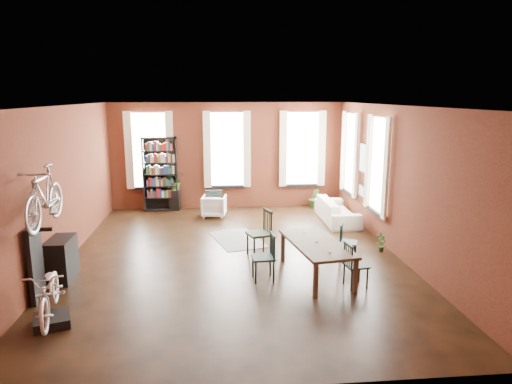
{
  "coord_description": "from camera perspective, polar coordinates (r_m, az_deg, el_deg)",
  "views": [
    {
      "loc": [
        -0.41,
        -9.28,
        3.41
      ],
      "look_at": [
        0.52,
        0.6,
        1.29
      ],
      "focal_mm": 32.0,
      "sensor_mm": 36.0,
      "label": 1
    }
  ],
  "objects": [
    {
      "name": "dining_chair_a",
      "position": [
        8.58,
        0.91,
        -8.16
      ],
      "size": [
        0.44,
        0.44,
        0.89
      ],
      "primitive_type": "cube",
      "rotation": [
        0.0,
        0.0,
        -1.51
      ],
      "color": "#162F31",
      "rests_on": "ground"
    },
    {
      "name": "bookshelf",
      "position": [
        13.87,
        -11.87,
        2.19
      ],
      "size": [
        1.0,
        0.32,
        2.2
      ],
      "primitive_type": "cube",
      "color": "black",
      "rests_on": "ground"
    },
    {
      "name": "room",
      "position": [
        10.0,
        -1.54,
        4.72
      ],
      "size": [
        9.0,
        9.04,
        3.22
      ],
      "color": "black",
      "rests_on": "ground"
    },
    {
      "name": "plant_stand",
      "position": [
        13.98,
        -10.09,
        -0.97
      ],
      "size": [
        0.35,
        0.35,
        0.62
      ],
      "primitive_type": "cube",
      "rotation": [
        0.0,
        0.0,
        -0.16
      ],
      "color": "black",
      "rests_on": "ground"
    },
    {
      "name": "white_armchair",
      "position": [
        13.06,
        -5.27,
        -1.62
      ],
      "size": [
        0.74,
        0.7,
        0.67
      ],
      "primitive_type": "imported",
      "rotation": [
        0.0,
        0.0,
        3.0
      ],
      "color": "white",
      "rests_on": "ground"
    },
    {
      "name": "plant_small",
      "position": [
        10.57,
        15.35,
        -6.78
      ],
      "size": [
        0.29,
        0.46,
        0.15
      ],
      "primitive_type": "imported",
      "rotation": [
        0.0,
        0.0,
        0.16
      ],
      "color": "#2F6127",
      "rests_on": "ground"
    },
    {
      "name": "bicycle_hung",
      "position": [
        8.07,
        -25.13,
        1.78
      ],
      "size": [
        0.47,
        1.0,
        1.66
      ],
      "primitive_type": "imported",
      "color": "#A5A8AD",
      "rests_on": "bike_wall_rack"
    },
    {
      "name": "plant_by_sofa",
      "position": [
        14.16,
        7.24,
        -1.43
      ],
      "size": [
        0.38,
        0.62,
        0.27
      ],
      "primitive_type": "imported",
      "rotation": [
        0.0,
        0.0,
        -0.07
      ],
      "color": "#386327",
      "rests_on": "ground"
    },
    {
      "name": "dining_chair_c",
      "position": [
        8.5,
        12.39,
        -8.91
      ],
      "size": [
        0.43,
        0.43,
        0.82
      ],
      "primitive_type": "cube",
      "rotation": [
        0.0,
        0.0,
        1.73
      ],
      "color": "black",
      "rests_on": "ground"
    },
    {
      "name": "cream_sofa",
      "position": [
        12.71,
        10.14,
        -1.82
      ],
      "size": [
        0.61,
        2.08,
        0.81
      ],
      "primitive_type": "imported",
      "rotation": [
        0.0,
        0.0,
        1.57
      ],
      "color": "beige",
      "rests_on": "ground"
    },
    {
      "name": "bike_wall_rack",
      "position": [
        8.52,
        -25.84,
        -8.13
      ],
      "size": [
        0.16,
        0.6,
        1.3
      ],
      "primitive_type": "cube",
      "color": "black",
      "rests_on": "ground"
    },
    {
      "name": "plant_on_stand",
      "position": [
        13.88,
        -10.04,
        1.16
      ],
      "size": [
        0.63,
        0.67,
        0.44
      ],
      "primitive_type": "imported",
      "rotation": [
        0.0,
        0.0,
        0.25
      ],
      "color": "#285321",
      "rests_on": "plant_stand"
    },
    {
      "name": "dining_chair_d",
      "position": [
        9.78,
        11.47,
        -6.19
      ],
      "size": [
        0.47,
        0.47,
        0.78
      ],
      "primitive_type": "cube",
      "rotation": [
        0.0,
        0.0,
        1.19
      ],
      "color": "#1A373A",
      "rests_on": "ground"
    },
    {
      "name": "striped_rug",
      "position": [
        11.02,
        -2.32,
        -5.96
      ],
      "size": [
        1.4,
        1.81,
        0.01
      ],
      "primitive_type": "cube",
      "rotation": [
        0.0,
        0.0,
        0.28
      ],
      "color": "black",
      "rests_on": "ground"
    },
    {
      "name": "dining_chair_b",
      "position": [
        9.79,
        0.38,
        -5.22
      ],
      "size": [
        0.58,
        0.58,
        1.01
      ],
      "primitive_type": "cube",
      "rotation": [
        0.0,
        0.0,
        -1.27
      ],
      "color": "#1E2F1C",
      "rests_on": "ground"
    },
    {
      "name": "bicycle_floor",
      "position": [
        7.44,
        -24.61,
        -8.71
      ],
      "size": [
        0.67,
        0.89,
        1.53
      ],
      "primitive_type": "imported",
      "rotation": [
        0.0,
        0.0,
        0.19
      ],
      "color": "silver",
      "rests_on": "bike_trainer"
    },
    {
      "name": "bike_trainer",
      "position": [
        7.79,
        -24.15,
        -14.46
      ],
      "size": [
        0.64,
        0.64,
        0.15
      ],
      "primitive_type": "cube",
      "rotation": [
        0.0,
        0.0,
        0.33
      ],
      "color": "black",
      "rests_on": "ground"
    },
    {
      "name": "dining_table",
      "position": [
        8.9,
        7.51,
        -8.29
      ],
      "size": [
        1.19,
        2.08,
        0.67
      ],
      "primitive_type": "cube",
      "rotation": [
        0.0,
        0.0,
        0.16
      ],
      "color": "brown",
      "rests_on": "ground"
    },
    {
      "name": "console_table",
      "position": [
        9.36,
        -23.11,
        -7.73
      ],
      "size": [
        0.4,
        0.8,
        0.8
      ],
      "primitive_type": "cube",
      "color": "black",
      "rests_on": "ground"
    }
  ]
}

